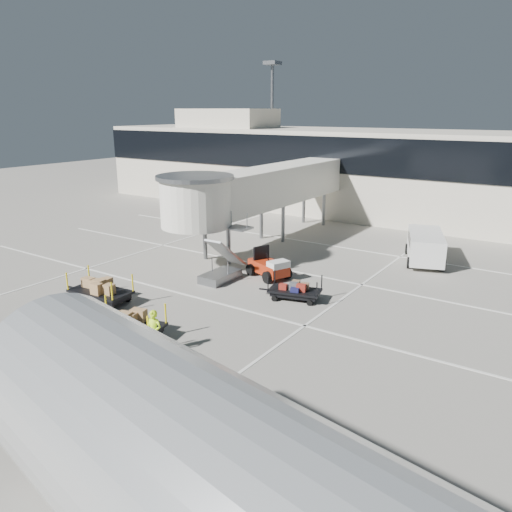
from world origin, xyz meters
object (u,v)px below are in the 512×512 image
object	(u,v)px
baggage_tug	(269,267)
ground_worker	(154,332)
minivan	(425,244)
belt_loader	(193,202)
suitcase_cart	(293,291)
box_cart_far	(101,291)
box_cart_near	(127,326)

from	to	relation	value
baggage_tug	ground_worker	bearing A→B (deg)	-61.05
minivan	belt_loader	world-z (taller)	belt_loader
suitcase_cart	box_cart_far	distance (m)	10.26
baggage_tug	belt_loader	world-z (taller)	belt_loader
ground_worker	box_cart_near	bearing A→B (deg)	159.63
box_cart_far	ground_worker	xyz separation A→B (m)	(6.54, -2.63, 0.33)
belt_loader	box_cart_near	bearing A→B (deg)	-35.08
baggage_tug	suitcase_cart	size ratio (longest dim) A/B	0.87
box_cart_near	minivan	distance (m)	20.91
box_cart_near	box_cart_far	size ratio (longest dim) A/B	0.99
box_cart_far	minivan	world-z (taller)	minivan
suitcase_cart	baggage_tug	bearing A→B (deg)	127.23
suitcase_cart	ground_worker	distance (m)	8.90
suitcase_cart	ground_worker	world-z (taller)	ground_worker
baggage_tug	box_cart_far	distance (m)	9.94
minivan	belt_loader	xyz separation A→B (m)	(-25.09, 5.29, -0.40)
minivan	ground_worker	bearing A→B (deg)	-125.23
baggage_tug	box_cart_near	size ratio (longest dim) A/B	0.73
box_cart_far	belt_loader	size ratio (longest dim) A/B	0.91
box_cart_near	box_cart_far	world-z (taller)	box_cart_far
box_cart_near	belt_loader	xyz separation A→B (m)	(-17.46, 24.74, 0.19)
ground_worker	belt_loader	size ratio (longest dim) A/B	0.42
ground_worker	belt_loader	bearing A→B (deg)	117.17
baggage_tug	belt_loader	xyz separation A→B (m)	(-18.20, 14.00, 0.14)
box_cart_far	ground_worker	world-z (taller)	ground_worker
suitcase_cart	box_cart_far	size ratio (longest dim) A/B	0.83
belt_loader	baggage_tug	bearing A→B (deg)	-17.86
suitcase_cart	minivan	distance (m)	11.76
baggage_tug	suitcase_cart	distance (m)	3.88
suitcase_cart	box_cart_far	world-z (taller)	box_cart_far
ground_worker	minivan	bearing A→B (deg)	63.62
suitcase_cart	minivan	bearing A→B (deg)	56.05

